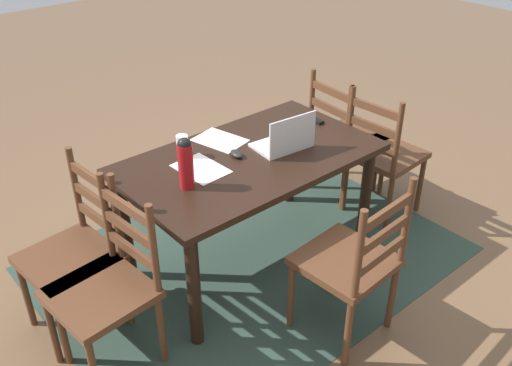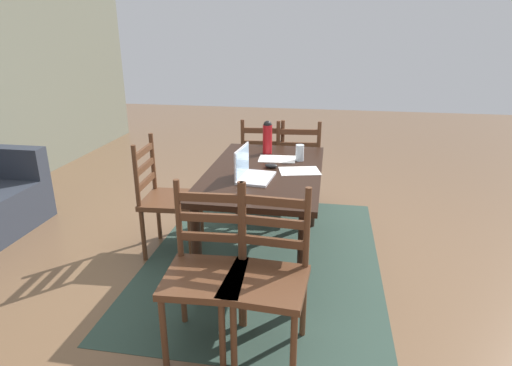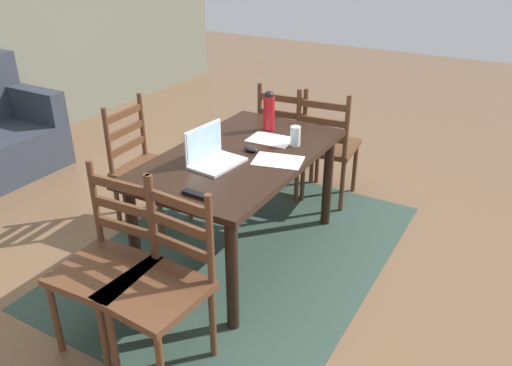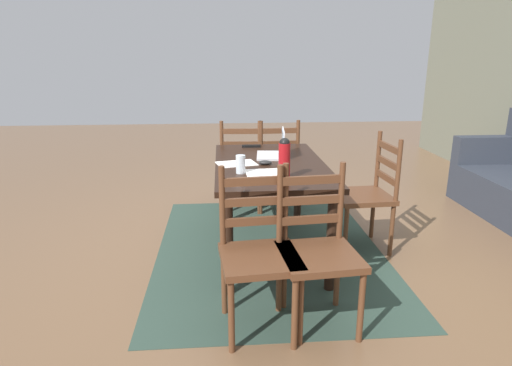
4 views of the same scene
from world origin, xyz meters
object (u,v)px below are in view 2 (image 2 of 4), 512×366
(dining_table, at_px, (264,182))
(computer_mouse, at_px, (271,166))
(water_bottle, at_px, (267,137))
(chair_left_far, at_px, (206,272))
(chair_right_far, at_px, (263,165))
(chair_right_near, at_px, (297,167))
(chair_left_near, at_px, (267,278))
(drinking_glass, at_px, (300,153))
(chair_far_head, at_px, (167,198))
(laptop, at_px, (250,171))
(tv_remote, at_px, (266,199))

(dining_table, bearing_deg, computer_mouse, -34.69)
(dining_table, relative_size, computer_mouse, 14.73)
(dining_table, relative_size, water_bottle, 5.23)
(chair_left_far, xyz_separation_m, chair_right_far, (2.05, -0.01, 0.00))
(water_bottle, bearing_deg, chair_right_near, -21.27)
(dining_table, height_order, computer_mouse, computer_mouse)
(chair_left_near, bearing_deg, dining_table, 9.57)
(dining_table, distance_m, chair_left_far, 1.06)
(chair_left_near, relative_size, drinking_glass, 7.30)
(dining_table, bearing_deg, chair_far_head, 90.20)
(chair_far_head, xyz_separation_m, chair_left_near, (-1.02, -0.97, 0.00))
(computer_mouse, bearing_deg, chair_left_near, -164.80)
(dining_table, height_order, drinking_glass, drinking_glass)
(chair_left_far, distance_m, computer_mouse, 1.15)
(chair_right_near, relative_size, chair_right_far, 1.00)
(chair_far_head, bearing_deg, laptop, -106.08)
(laptop, distance_m, computer_mouse, 0.30)
(dining_table, distance_m, chair_right_far, 1.05)
(chair_far_head, distance_m, chair_left_far, 1.20)
(chair_left_far, distance_m, laptop, 0.89)
(chair_right_far, bearing_deg, chair_far_head, 148.49)
(chair_right_near, bearing_deg, chair_left_far, 170.41)
(water_bottle, bearing_deg, chair_left_far, 175.13)
(computer_mouse, distance_m, tv_remote, 0.67)
(dining_table, height_order, chair_left_near, chair_left_near)
(chair_right_far, bearing_deg, computer_mouse, -167.78)
(chair_left_near, bearing_deg, drinking_glass, -3.02)
(chair_far_head, relative_size, computer_mouse, 9.50)
(chair_right_near, bearing_deg, tv_remote, 177.56)
(dining_table, xyz_separation_m, tv_remote, (-0.61, -0.10, 0.11))
(water_bottle, distance_m, tv_remote, 1.09)
(computer_mouse, bearing_deg, tv_remote, -166.39)
(drinking_glass, bearing_deg, chair_far_head, 105.81)
(chair_left_near, xyz_separation_m, computer_mouse, (1.09, 0.13, 0.30))
(chair_left_near, bearing_deg, chair_far_head, 43.47)
(dining_table, bearing_deg, chair_left_far, 170.45)
(chair_left_near, relative_size, laptop, 2.79)
(chair_right_far, distance_m, tv_remote, 1.68)
(water_bottle, height_order, tv_remote, water_bottle)
(tv_remote, bearing_deg, drinking_glass, 173.26)
(laptop, distance_m, drinking_glass, 0.59)
(dining_table, relative_size, chair_far_head, 1.55)
(chair_right_near, distance_m, drinking_glass, 0.82)
(tv_remote, bearing_deg, water_bottle, -170.05)
(drinking_glass, relative_size, tv_remote, 0.77)
(chair_right_near, distance_m, laptop, 1.31)
(chair_left_far, relative_size, laptop, 2.79)
(water_bottle, bearing_deg, chair_left_near, -171.62)
(laptop, bearing_deg, chair_right_near, -11.26)
(dining_table, distance_m, laptop, 0.27)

